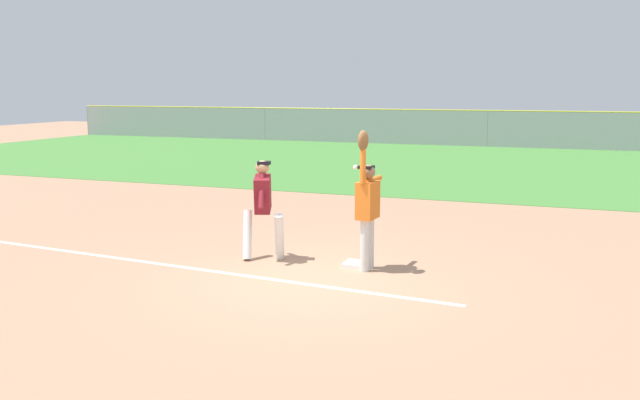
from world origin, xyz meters
The scene contains 12 objects.
ground_plane centered at (0.00, 0.00, 0.00)m, with size 75.32×75.32×0.00m, color tan.
outfield_grass centered at (0.00, 16.15, 0.01)m, with size 48.74×16.65×0.01m, color #478438.
chalk_foul_line centered at (-3.55, 0.00, 0.00)m, with size 12.00×0.10×0.01m, color white.
first_base centered at (0.45, 0.90, 0.04)m, with size 0.38×0.38×0.08m, color white.
fielder centered at (0.66, 0.79, 1.12)m, with size 0.30×0.90×2.28m.
runner centered at (-1.18, 0.79, 1.00)m, with size 0.87×0.82×1.72m.
baseball centered at (0.49, 0.71, 1.69)m, with size 0.07×0.07×0.07m, color white.
outfield_fence centered at (0.00, 24.47, 0.91)m, with size 48.82×0.08×1.83m.
parked_car_tan centered at (-12.25, 27.40, 0.67)m, with size 4.57×2.47×1.25m.
parked_car_silver centered at (-6.64, 27.41, 0.67)m, with size 4.55×2.42×1.25m.
parked_car_blue centered at (-0.89, 27.87, 0.67)m, with size 4.59×2.51×1.25m.
parked_car_red centered at (4.93, 27.92, 0.67)m, with size 4.58×2.49×1.25m.
Camera 1 is at (3.52, -9.14, 2.93)m, focal length 36.79 mm.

